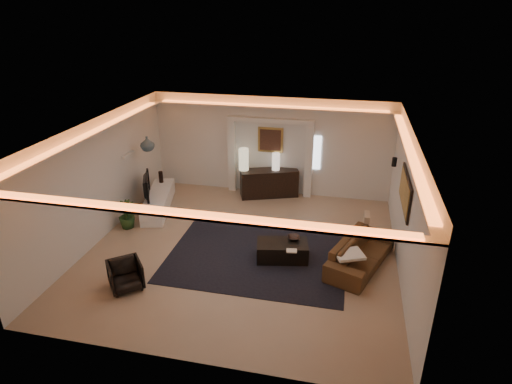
% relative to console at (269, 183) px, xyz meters
% --- Properties ---
extents(floor, '(7.00, 7.00, 0.00)m').
position_rel_console_xyz_m(floor, '(-0.03, -3.18, -0.40)').
color(floor, tan).
rests_on(floor, ground).
extents(ceiling, '(7.00, 7.00, 0.00)m').
position_rel_console_xyz_m(ceiling, '(-0.03, -3.18, 2.50)').
color(ceiling, white).
rests_on(ceiling, ground).
extents(wall_back, '(7.00, 0.00, 7.00)m').
position_rel_console_xyz_m(wall_back, '(-0.03, 0.32, 1.05)').
color(wall_back, silver).
rests_on(wall_back, ground).
extents(wall_front, '(7.00, 0.00, 7.00)m').
position_rel_console_xyz_m(wall_front, '(-0.03, -6.68, 1.05)').
color(wall_front, silver).
rests_on(wall_front, ground).
extents(wall_left, '(0.00, 7.00, 7.00)m').
position_rel_console_xyz_m(wall_left, '(-3.53, -3.18, 1.05)').
color(wall_left, silver).
rests_on(wall_left, ground).
extents(wall_right, '(0.00, 7.00, 7.00)m').
position_rel_console_xyz_m(wall_right, '(3.47, -3.18, 1.05)').
color(wall_right, silver).
rests_on(wall_right, ground).
extents(cove_soffit, '(7.00, 7.00, 0.04)m').
position_rel_console_xyz_m(cove_soffit, '(-0.03, -3.18, 2.22)').
color(cove_soffit, silver).
rests_on(cove_soffit, ceiling).
extents(daylight_slit, '(0.25, 0.03, 1.00)m').
position_rel_console_xyz_m(daylight_slit, '(1.32, 0.30, 0.95)').
color(daylight_slit, white).
rests_on(daylight_slit, wall_back).
extents(area_rug, '(4.00, 3.00, 0.01)m').
position_rel_console_xyz_m(area_rug, '(0.37, -3.38, -0.39)').
color(area_rug, black).
rests_on(area_rug, ground).
extents(pilaster_left, '(0.22, 0.20, 2.20)m').
position_rel_console_xyz_m(pilaster_left, '(-1.18, 0.22, 0.70)').
color(pilaster_left, silver).
rests_on(pilaster_left, ground).
extents(pilaster_right, '(0.22, 0.20, 2.20)m').
position_rel_console_xyz_m(pilaster_right, '(1.12, 0.22, 0.70)').
color(pilaster_right, silver).
rests_on(pilaster_right, ground).
extents(alcove_header, '(2.52, 0.20, 0.12)m').
position_rel_console_xyz_m(alcove_header, '(-0.03, 0.22, 1.85)').
color(alcove_header, silver).
rests_on(alcove_header, wall_back).
extents(painting_frame, '(0.74, 0.04, 0.74)m').
position_rel_console_xyz_m(painting_frame, '(-0.03, 0.29, 1.25)').
color(painting_frame, tan).
rests_on(painting_frame, wall_back).
extents(painting_canvas, '(0.62, 0.02, 0.62)m').
position_rel_console_xyz_m(painting_canvas, '(-0.03, 0.26, 1.25)').
color(painting_canvas, '#4C2D1E').
rests_on(painting_canvas, wall_back).
extents(art_panel_frame, '(0.04, 1.64, 0.74)m').
position_rel_console_xyz_m(art_panel_frame, '(3.44, -2.88, 1.30)').
color(art_panel_frame, black).
rests_on(art_panel_frame, wall_right).
extents(art_panel_gold, '(0.02, 1.50, 0.62)m').
position_rel_console_xyz_m(art_panel_gold, '(3.41, -2.88, 1.30)').
color(art_panel_gold, tan).
rests_on(art_panel_gold, wall_right).
extents(wall_sconce, '(0.12, 0.12, 0.22)m').
position_rel_console_xyz_m(wall_sconce, '(3.35, -0.98, 1.28)').
color(wall_sconce, black).
rests_on(wall_sconce, wall_right).
extents(wall_niche, '(0.10, 0.55, 0.04)m').
position_rel_console_xyz_m(wall_niche, '(-3.47, -1.78, 1.25)').
color(wall_niche, silver).
rests_on(wall_niche, wall_left).
extents(console, '(1.76, 1.08, 0.84)m').
position_rel_console_xyz_m(console, '(0.00, 0.00, 0.00)').
color(console, black).
rests_on(console, ground).
extents(lamp_left, '(0.36, 0.36, 0.65)m').
position_rel_console_xyz_m(lamp_left, '(-0.74, -0.14, 0.69)').
color(lamp_left, beige).
rests_on(lamp_left, console).
extents(lamp_right, '(0.23, 0.23, 0.50)m').
position_rel_console_xyz_m(lamp_right, '(0.18, 0.07, 0.69)').
color(lamp_right, white).
rests_on(lamp_right, console).
extents(media_ledge, '(1.13, 2.38, 0.43)m').
position_rel_console_xyz_m(media_ledge, '(-2.86, -1.53, -0.18)').
color(media_ledge, white).
rests_on(media_ledge, ground).
extents(tv, '(1.03, 0.56, 0.61)m').
position_rel_console_xyz_m(tv, '(-3.15, -1.74, 0.36)').
color(tv, black).
rests_on(tv, media_ledge).
extents(figurine, '(0.15, 0.15, 0.34)m').
position_rel_console_xyz_m(figurine, '(-3.12, -0.70, 0.24)').
color(figurine, black).
rests_on(figurine, media_ledge).
extents(ginger_jar, '(0.50, 0.50, 0.39)m').
position_rel_console_xyz_m(ginger_jar, '(-3.05, -1.45, 1.46)').
color(ginger_jar, slate).
rests_on(ginger_jar, wall_niche).
extents(plant, '(0.52, 0.52, 0.73)m').
position_rel_console_xyz_m(plant, '(-3.18, -2.74, -0.03)').
color(plant, '#213D19').
rests_on(plant, ground).
extents(sofa, '(2.30, 1.55, 0.63)m').
position_rel_console_xyz_m(sofa, '(2.66, -3.23, -0.09)').
color(sofa, black).
rests_on(sofa, ground).
extents(throw_blanket, '(0.71, 0.65, 0.06)m').
position_rel_console_xyz_m(throw_blanket, '(2.39, -3.73, 0.15)').
color(throw_blanket, '#F0E0CA').
rests_on(throw_blanket, sofa).
extents(throw_pillow, '(0.12, 0.40, 0.40)m').
position_rel_console_xyz_m(throw_pillow, '(2.77, -2.17, 0.15)').
color(throw_pillow, tan).
rests_on(throw_pillow, sofa).
extents(coffee_table, '(1.23, 0.82, 0.42)m').
position_rel_console_xyz_m(coffee_table, '(0.94, -3.35, -0.20)').
color(coffee_table, black).
rests_on(coffee_table, ground).
extents(bowl, '(0.33, 0.33, 0.07)m').
position_rel_console_xyz_m(bowl, '(1.16, -3.13, 0.04)').
color(bowl, '#2F201A').
rests_on(bowl, coffee_table).
extents(magazine, '(0.24, 0.19, 0.03)m').
position_rel_console_xyz_m(magazine, '(1.19, -3.66, 0.02)').
color(magazine, beige).
rests_on(magazine, coffee_table).
extents(armchair, '(0.90, 0.90, 0.59)m').
position_rel_console_xyz_m(armchair, '(-1.97, -5.08, -0.10)').
color(armchair, black).
rests_on(armchair, ground).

